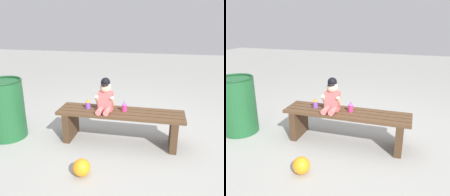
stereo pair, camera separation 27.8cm
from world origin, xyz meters
The scene contains 7 objects.
ground_plane centered at (0.00, 0.00, 0.00)m, with size 16.00×16.00×0.00m, color #999993.
park_bench centered at (0.00, 0.00, 0.28)m, with size 1.52×0.38×0.41m.
child_figure centered at (-0.18, -0.01, 0.58)m, with size 0.23×0.27×0.40m.
sippy_cup_left centered at (-0.41, 0.02, 0.46)m, with size 0.06×0.06×0.12m.
sippy_cup_right centered at (0.05, 0.02, 0.46)m, with size 0.06×0.06×0.12m.
toy_ball centered at (-0.25, -0.75, 0.09)m, with size 0.18×0.18×0.18m, color orange.
trash_bin centered at (-1.44, -0.15, 0.38)m, with size 0.46×0.46×0.76m.
Camera 1 is at (0.44, -2.64, 1.47)m, focal length 38.29 mm.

